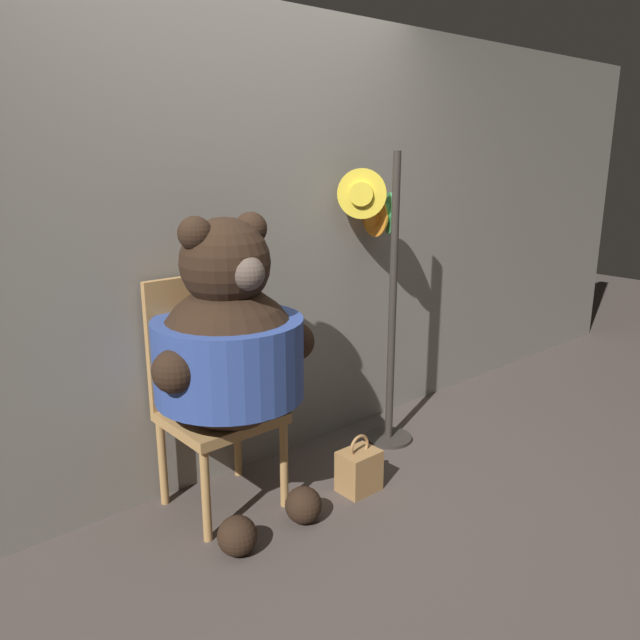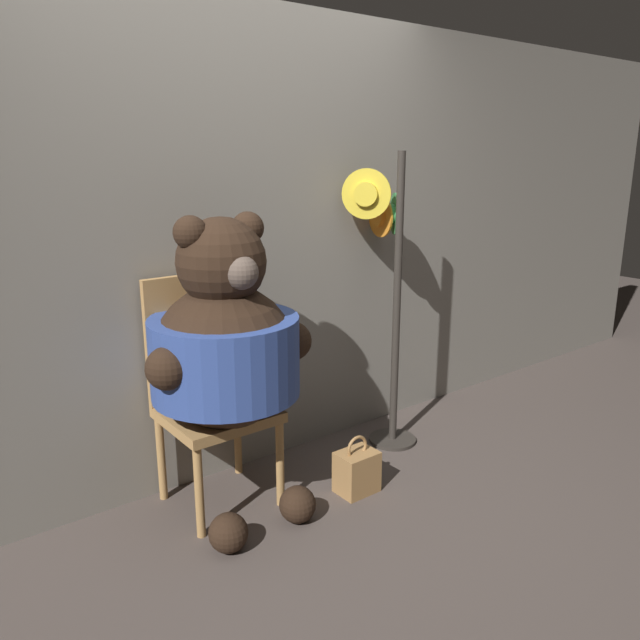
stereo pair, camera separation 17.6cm
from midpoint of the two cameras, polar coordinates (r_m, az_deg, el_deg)
ground_plane at (r=3.08m, az=1.59°, el=-17.87°), size 14.00×14.00×0.00m
wall_back at (r=3.23m, az=-6.68°, el=6.42°), size 8.00×0.10×2.39m
chair at (r=3.07m, az=-8.63°, el=-5.94°), size 0.49×0.46×1.11m
teddy_bear at (r=2.86m, az=-6.88°, el=-2.48°), size 0.82×0.73×1.42m
hat_display_rack at (r=3.58m, az=7.57°, el=3.91°), size 0.34×0.44×1.69m
handbag_on_ground at (r=3.26m, az=4.97°, el=-13.61°), size 0.20×0.16×0.31m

